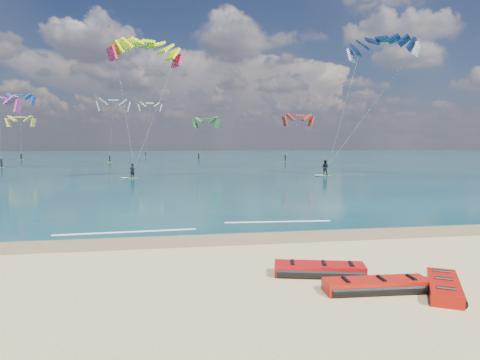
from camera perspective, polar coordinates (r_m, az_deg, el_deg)
name	(u,v)px	position (r m, az deg, el deg)	size (l,w,h in m)	color
ground	(169,175)	(54.71, -9.42, 0.67)	(320.00, 320.00, 0.00)	tan
wet_sand_strip	(176,241)	(18.03, -8.48, -8.05)	(320.00, 2.40, 0.01)	brown
sea	(167,158)	(118.63, -9.66, 2.96)	(320.00, 200.00, 0.04)	#092F36
packed_kite_left	(376,292)	(12.61, 17.68, -13.99)	(3.06, 1.11, 0.40)	red
packed_kite_mid	(319,275)	(13.62, 10.52, -12.41)	(2.94, 1.20, 0.43)	#BB0D0E
packed_kite_right	(444,293)	(13.16, 25.52, -13.44)	(2.60, 1.13, 0.41)	#B91007
kitesurfer_main	(139,102)	(48.05, -13.29, 10.08)	(8.55, 6.54, 15.90)	#AACC18
kitesurfer_far	(355,100)	(52.70, 15.06, 10.21)	(11.51, 7.81, 17.25)	gold
shoreline_foam	(201,227)	(20.62, -5.19, -6.24)	(13.27, 1.90, 0.01)	white
distant_kites	(115,134)	(97.93, -16.36, 5.94)	(65.54, 50.81, 14.74)	#D03D81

